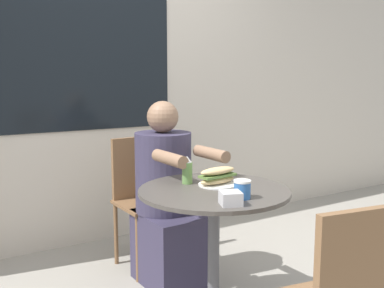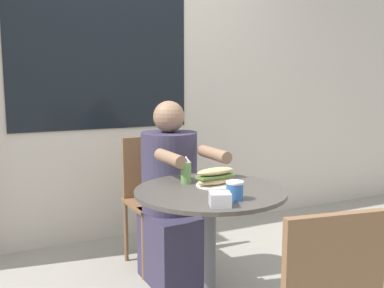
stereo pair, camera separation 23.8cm
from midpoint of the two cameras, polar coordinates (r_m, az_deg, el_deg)
The scene contains 8 objects.
storefront_wall at distance 3.56m, azimuth -13.23°, elevation 10.31°, with size 8.00×0.09×2.80m.
cafe_table at distance 2.30m, azimuth -0.23°, elevation -10.37°, with size 0.76×0.76×0.73m.
diner_chair at distance 3.10m, azimuth -8.61°, elevation -5.71°, with size 0.39×0.39×0.87m.
seated_diner at distance 2.80m, azimuth -5.71°, elevation -7.86°, with size 0.36×0.63×1.14m.
sandwich_on_plate at distance 2.31m, azimuth 0.32°, elevation -4.28°, with size 0.22×0.20×0.10m.
drink_cup at distance 2.07m, azimuth 3.12°, elevation -5.80°, with size 0.08×0.08×0.09m.
napkin_box at distance 1.97m, azimuth 1.46°, elevation -6.95°, with size 0.12×0.12×0.06m.
condiment_bottle at distance 2.35m, azimuth -3.53°, elevation -3.39°, with size 0.05×0.05×0.15m.
Camera 1 is at (-1.23, -1.80, 1.29)m, focal length 42.00 mm.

